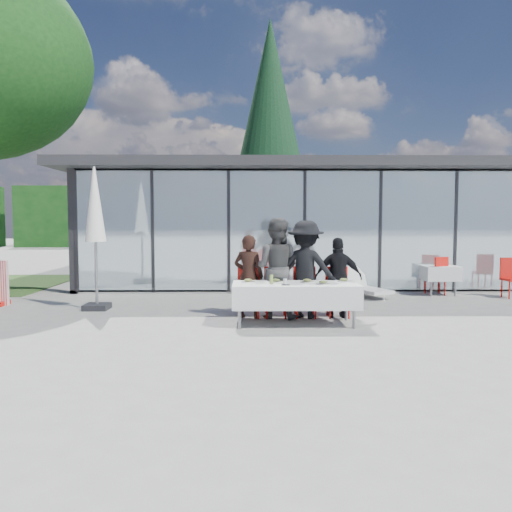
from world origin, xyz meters
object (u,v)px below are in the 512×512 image
Objects in this scene: dining_table at (295,295)px; juice_bottle at (271,279)px; spare_chair_a at (511,276)px; lounger at (364,286)px; plate_d at (344,280)px; folded_eyeglasses at (286,285)px; diner_chair_b at (276,289)px; spare_chair_b at (438,274)px; plate_b at (276,281)px; diner_chair_a at (249,289)px; diner_d at (338,278)px; spare_table_right at (439,273)px; diner_c at (306,269)px; diner_b at (276,268)px; market_umbrella at (95,215)px; conifer_tree at (270,125)px; plate_a at (248,281)px; plate_extra at (323,283)px; diner_a at (249,276)px; plate_c at (307,281)px; diner_chair_c at (305,289)px; diner_chair_d at (337,289)px.

juice_bottle is (-0.44, -0.10, 0.29)m from dining_table.
spare_chair_a is 0.67× the size of lounger.
juice_bottle is 0.11× the size of lounger.
plate_d is 1.22m from folded_eyeglasses.
diner_chair_b and spare_chair_b have the same top height.
plate_b is (-0.02, -0.58, 0.24)m from diner_chair_b.
diner_chair_a reaches higher than juice_bottle.
spare_table_right is (3.10, 2.99, -0.22)m from diner_d.
diner_c reaches higher than dining_table.
diner_b is (0.52, -0.11, 0.43)m from diner_chair_a.
market_umbrella is 12.63m from conifer_tree.
conifer_tree reaches higher than folded_eyeglasses.
lounger is at bearing 59.10° from dining_table.
plate_extra is at bearing -12.47° from plate_a.
spare_chair_b is at bearing -132.06° from diner_a.
plate_d is 0.02× the size of conifer_tree.
diner_chair_b reaches higher than plate_c.
diner_d reaches higher than plate_extra.
dining_table is 5.29m from spare_chair_b.
lounger is at bearing 42.54° from diner_chair_a.
diner_c is at bearing -155.06° from spare_chair_a.
diner_chair_b is 3.86× the size of plate_extra.
diner_chair_d is at bearing 0.00° from diner_chair_c.
diner_c is 13.20m from conifer_tree.
diner_chair_b reaches higher than plate_extra.
diner_b is (-0.32, 0.64, 0.43)m from dining_table.
spare_chair_a reaches higher than lounger.
conifer_tree is at bearing 88.89° from folded_eyeglasses.
plate_b is at bearing -141.75° from spare_chair_b.
diner_d is at bearing -5.25° from diner_chair_b.
diner_a is at bearing -158.93° from spare_chair_a.
conifer_tree reaches higher than diner_d.
spare_table_right is 1.66m from spare_chair_a.
plate_b is 0.29× the size of spare_table_right.
diner_chair_a is 3.86× the size of plate_d.
plate_a is (-0.85, 0.15, 0.24)m from dining_table.
diner_chair_b is (-0.32, 0.75, -0.00)m from dining_table.
dining_table is 1.13m from diner_chair_a.
diner_b is 5.16m from spare_chair_b.
dining_table is at bearing -9.83° from plate_a.
diner_c is 4.54m from market_umbrella.
diner_c reaches higher than diner_d.
market_umbrella reaches higher than diner_chair_d.
plate_d is (1.23, -0.44, -0.19)m from diner_b.
spare_chair_a is 1.69m from spare_chair_b.
diner_d reaches higher than plate_b.
diner_chair_d reaches higher than juice_bottle.
spare_chair_a reaches higher than plate_b.
conifer_tree is at bearing 87.81° from juice_bottle.
diner_chair_a reaches higher than lounger.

